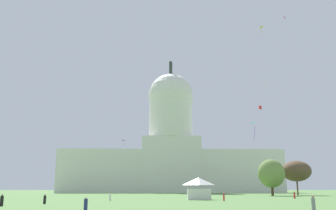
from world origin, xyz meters
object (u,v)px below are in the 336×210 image
tree_east_mid (271,173)px  tree_east_near (296,171)px  person_red_mid_center (224,197)px  kite_cyan_low (255,125)px  kite_yellow_high (267,86)px  kite_gold_high (260,28)px  person_grey_front_left (314,206)px  kite_red_high (260,107)px  kite_violet_mid (123,142)px  event_tent (199,189)px  person_black_mid_left (2,201)px  person_black_front_center (45,200)px  person_white_deep_crowd (110,196)px  person_navy_front_right (86,205)px  capitol_building (171,151)px  person_red_back_left (294,195)px  kite_pink_high (285,17)px  kite_white_high (144,47)px

tree_east_mid → tree_east_near: size_ratio=0.91×
person_red_mid_center → kite_cyan_low: 15.63m
kite_yellow_high → kite_gold_high: kite_yellow_high is taller
person_grey_front_left → kite_red_high: kite_red_high is taller
kite_violet_mid → kite_yellow_high: kite_yellow_high is taller
person_red_mid_center → kite_violet_mid: bearing=-55.5°
event_tent → person_red_mid_center: 9.46m
person_black_mid_left → kite_violet_mid: 114.44m
person_black_front_center → kite_gold_high: 62.81m
person_white_deep_crowd → person_navy_front_right: person_white_deep_crowd is taller
capitol_building → person_grey_front_left: size_ratio=64.16×
tree_east_mid → person_black_front_center: (-55.30, -57.94, -6.36)m
kite_cyan_low → person_red_back_left: bearing=23.6°
tree_east_mid → person_red_back_left: bearing=-97.9°
tree_east_mid → kite_pink_high: 51.13m
person_grey_front_left → kite_gold_high: kite_gold_high is taller
tree_east_mid → person_white_deep_crowd: 63.11m
person_navy_front_right → kite_gold_high: 67.39m
kite_yellow_high → tree_east_near: bearing=129.4°
tree_east_near → kite_yellow_high: kite_yellow_high is taller
person_grey_front_left → event_tent: bearing=166.5°
person_black_mid_left → person_white_deep_crowd: 26.53m
tree_east_near → kite_pink_high: bearing=-110.7°
person_white_deep_crowd → person_black_front_center: bearing=-136.8°
capitol_building → person_navy_front_right: bearing=-95.6°
tree_east_mid → kite_cyan_low: kite_cyan_low is taller
kite_violet_mid → kite_cyan_low: kite_violet_mid is taller
tree_east_near → kite_red_high: 43.05m
person_navy_front_right → kite_yellow_high: size_ratio=0.37×
person_white_deep_crowd → kite_red_high: bearing=36.6°
person_navy_front_right → kite_white_high: (2.98, 73.99, 47.11)m
capitol_building → kite_violet_mid: 36.65m
person_black_front_center → person_black_mid_left: bearing=-158.3°
capitol_building → person_grey_front_left: bearing=-87.3°
person_white_deep_crowd → kite_yellow_high: (55.55, 69.13, 43.28)m
person_red_mid_center → person_navy_front_right: (-20.65, -33.87, -0.05)m
event_tent → person_navy_front_right: 45.51m
kite_yellow_high → kite_cyan_low: size_ratio=1.31×
person_black_front_center → person_red_back_left: 58.20m
person_red_back_left → person_black_front_center: bearing=57.2°
person_white_deep_crowd → person_red_back_left: person_white_deep_crowd is taller
person_grey_front_left → kite_cyan_low: bearing=151.8°
person_black_mid_left → kite_cyan_low: (41.69, 18.75, 14.18)m
tree_east_mid → person_navy_front_right: (-44.69, -79.69, -6.30)m
kite_red_high → kite_pink_high: size_ratio=1.49×
kite_red_high → event_tent: bearing=144.2°
event_tent → person_white_deep_crowd: bearing=-164.1°
kite_gold_high → capitol_building: bearing=175.9°
kite_gold_high → kite_pink_high: (16.44, 26.30, 16.06)m
person_navy_front_right → kite_cyan_low: 45.12m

